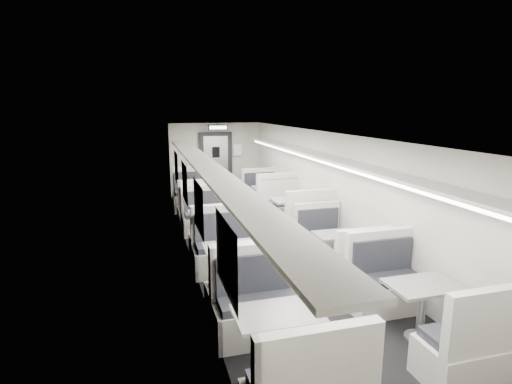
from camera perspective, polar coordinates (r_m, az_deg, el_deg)
room at (r=7.69m, az=1.90°, el=-0.84°), size 3.24×12.24×2.64m
booth_left_a at (r=10.73m, az=-8.42°, el=-1.55°), size 1.14×2.32×1.24m
booth_left_b at (r=8.68m, az=-6.58°, el=-5.05°), size 1.03×2.09×1.12m
booth_left_c at (r=6.47m, az=-3.17°, el=-10.86°), size 1.11×2.25×1.20m
booth_left_d at (r=4.62m, az=3.02°, el=-20.94°), size 1.11×2.25×1.20m
booth_right_a at (r=11.22m, az=1.72°, el=-1.04°), size 1.03×2.09×1.12m
booth_right_b at (r=9.40m, az=5.29°, el=-3.39°), size 1.16×2.35×1.26m
booth_right_c at (r=7.49m, az=11.40°, el=-8.24°), size 0.97×1.96×1.05m
booth_right_d at (r=5.67m, az=22.53°, el=-15.43°), size 1.07×2.17×1.16m
passenger at (r=10.51m, az=-6.87°, el=0.36°), size 0.68×0.56×1.60m
window_a at (r=10.69m, az=-11.31°, el=3.41°), size 0.02×1.18×0.84m
window_b at (r=8.53m, az=-10.14°, el=1.29°), size 0.02×1.18×0.84m
window_c at (r=6.39m, az=-8.19°, el=-2.26°), size 0.02×1.18×0.84m
window_d at (r=4.32m, az=-4.29°, el=-9.27°), size 0.02×1.18×0.84m
luggage_rack_left at (r=7.00m, az=-7.10°, el=3.74°), size 0.46×10.40×0.09m
luggage_rack_right at (r=7.76m, az=11.44°, el=4.41°), size 0.46×10.40×0.09m
vestibule_door at (r=13.41m, az=-5.75°, el=3.96°), size 1.10×0.13×2.10m
exit_sign at (r=12.81m, az=-5.48°, el=9.17°), size 0.62×0.12×0.16m
wall_notice at (r=13.49m, az=-2.63°, el=6.03°), size 0.32×0.02×0.40m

